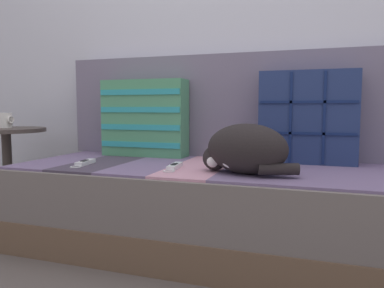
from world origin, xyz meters
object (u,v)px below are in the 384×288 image
(throw_pillow_quilted, at_px, (308,117))
(throw_pillow_striped, at_px, (145,118))
(coffee_mug, at_px, (4,120))
(game_remote_near, at_px, (85,163))
(game_remote_far, at_px, (175,166))
(end_table, at_px, (7,157))
(couch, at_px, (229,207))
(sleeping_cat, at_px, (244,150))

(throw_pillow_quilted, distance_m, throw_pillow_striped, 0.85)
(throw_pillow_quilted, bearing_deg, coffee_mug, -175.56)
(throw_pillow_striped, relative_size, game_remote_near, 2.42)
(throw_pillow_striped, height_order, game_remote_far, throw_pillow_striped)
(throw_pillow_striped, distance_m, game_remote_far, 0.51)
(throw_pillow_quilted, distance_m, end_table, 1.68)
(couch, distance_m, game_remote_far, 0.33)
(sleeping_cat, bearing_deg, couch, 118.24)
(game_remote_near, distance_m, end_table, 0.73)
(couch, xyz_separation_m, coffee_mug, (-1.36, 0.06, 0.38))
(couch, xyz_separation_m, throw_pillow_striped, (-0.52, 0.19, 0.40))
(throw_pillow_striped, relative_size, game_remote_far, 2.34)
(game_remote_far, height_order, end_table, end_table)
(game_remote_near, xyz_separation_m, game_remote_far, (0.43, 0.03, 0.00))
(game_remote_far, bearing_deg, throw_pillow_striped, 131.48)
(coffee_mug, bearing_deg, throw_pillow_striped, 8.81)
(sleeping_cat, height_order, game_remote_far, sleeping_cat)
(sleeping_cat, height_order, coffee_mug, coffee_mug)
(throw_pillow_striped, height_order, coffee_mug, throw_pillow_striped)
(couch, relative_size, throw_pillow_quilted, 4.62)
(throw_pillow_striped, distance_m, coffee_mug, 0.85)
(sleeping_cat, relative_size, coffee_mug, 4.08)
(game_remote_far, relative_size, end_table, 0.38)
(couch, distance_m, sleeping_cat, 0.36)
(sleeping_cat, relative_size, game_remote_far, 1.99)
(couch, bearing_deg, coffee_mug, 177.43)
(couch, height_order, throw_pillow_striped, throw_pillow_striped)
(throw_pillow_striped, relative_size, end_table, 0.88)
(couch, bearing_deg, throw_pillow_striped, 159.67)
(game_remote_far, bearing_deg, throw_pillow_quilted, 33.47)
(coffee_mug, bearing_deg, sleeping_cat, -9.87)
(throw_pillow_striped, relative_size, sleeping_cat, 1.18)
(couch, height_order, end_table, end_table)
(end_table, distance_m, coffee_mug, 0.22)
(throw_pillow_striped, bearing_deg, couch, -20.33)
(couch, bearing_deg, game_remote_far, -141.73)
(throw_pillow_striped, distance_m, end_table, 0.85)
(throw_pillow_striped, xyz_separation_m, end_table, (-0.81, -0.16, -0.23))
(end_table, bearing_deg, coffee_mug, 142.38)
(throw_pillow_quilted, distance_m, game_remote_far, 0.67)
(game_remote_far, xyz_separation_m, end_table, (-1.12, 0.20, -0.03))
(throw_pillow_striped, height_order, game_remote_near, throw_pillow_striped)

